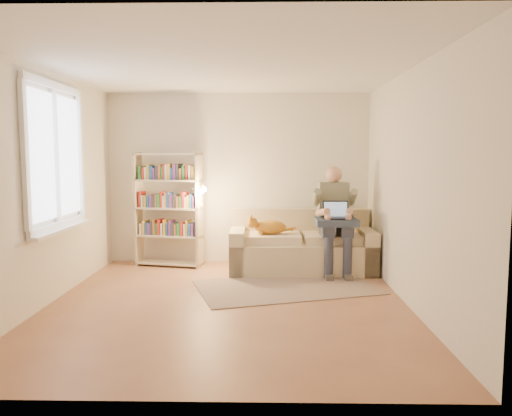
{
  "coord_description": "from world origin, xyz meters",
  "views": [
    {
      "loc": [
        0.43,
        -5.45,
        1.65
      ],
      "look_at": [
        0.3,
        1.0,
        0.98
      ],
      "focal_mm": 35.0,
      "sensor_mm": 36.0,
      "label": 1
    }
  ],
  "objects_px": {
    "person": "(335,214)",
    "bookshelf": "(169,204)",
    "sofa": "(301,249)",
    "cat": "(267,227)",
    "laptop": "(338,214)"
  },
  "relations": [
    {
      "from": "laptop",
      "to": "bookshelf",
      "type": "height_order",
      "value": "bookshelf"
    },
    {
      "from": "person",
      "to": "laptop",
      "type": "relative_size",
      "value": 4.22
    },
    {
      "from": "laptop",
      "to": "person",
      "type": "bearing_deg",
      "value": 98.8
    },
    {
      "from": "bookshelf",
      "to": "person",
      "type": "bearing_deg",
      "value": 2.76
    },
    {
      "from": "person",
      "to": "bookshelf",
      "type": "height_order",
      "value": "bookshelf"
    },
    {
      "from": "laptop",
      "to": "sofa",
      "type": "bearing_deg",
      "value": 148.06
    },
    {
      "from": "cat",
      "to": "laptop",
      "type": "relative_size",
      "value": 1.89
    },
    {
      "from": "sofa",
      "to": "cat",
      "type": "distance_m",
      "value": 0.61
    },
    {
      "from": "person",
      "to": "bookshelf",
      "type": "distance_m",
      "value": 2.45
    },
    {
      "from": "cat",
      "to": "bookshelf",
      "type": "distance_m",
      "value": 1.54
    },
    {
      "from": "cat",
      "to": "laptop",
      "type": "height_order",
      "value": "laptop"
    },
    {
      "from": "person",
      "to": "cat",
      "type": "bearing_deg",
      "value": 178.49
    },
    {
      "from": "cat",
      "to": "laptop",
      "type": "xyz_separation_m",
      "value": [
        0.97,
        -0.15,
        0.2
      ]
    },
    {
      "from": "cat",
      "to": "laptop",
      "type": "distance_m",
      "value": 1.0
    },
    {
      "from": "person",
      "to": "laptop",
      "type": "height_order",
      "value": "person"
    }
  ]
}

